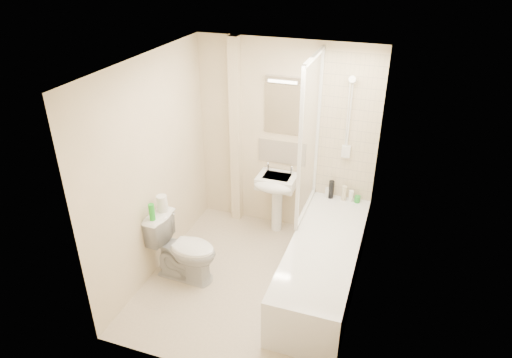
% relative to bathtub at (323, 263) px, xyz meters
% --- Properties ---
extents(floor, '(2.50, 2.50, 0.00)m').
position_rel_bathtub_xyz_m(floor, '(-0.75, -0.20, -0.29)').
color(floor, beige).
rests_on(floor, ground).
extents(wall_back, '(2.20, 0.02, 2.40)m').
position_rel_bathtub_xyz_m(wall_back, '(-0.75, 1.05, 0.91)').
color(wall_back, beige).
rests_on(wall_back, ground).
extents(wall_left, '(0.02, 2.50, 2.40)m').
position_rel_bathtub_xyz_m(wall_left, '(-1.85, -0.20, 0.91)').
color(wall_left, beige).
rests_on(wall_left, ground).
extents(wall_right, '(0.02, 2.50, 2.40)m').
position_rel_bathtub_xyz_m(wall_right, '(0.35, -0.20, 0.91)').
color(wall_right, beige).
rests_on(wall_right, ground).
extents(ceiling, '(2.20, 2.50, 0.02)m').
position_rel_bathtub_xyz_m(ceiling, '(-0.75, -0.20, 2.11)').
color(ceiling, white).
rests_on(ceiling, wall_back).
extents(tile_back, '(0.70, 0.01, 1.75)m').
position_rel_bathtub_xyz_m(tile_back, '(0.00, 1.04, 1.14)').
color(tile_back, beige).
rests_on(tile_back, wall_back).
extents(tile_right, '(0.01, 2.10, 1.75)m').
position_rel_bathtub_xyz_m(tile_right, '(0.34, 0.00, 1.14)').
color(tile_right, beige).
rests_on(tile_right, wall_right).
extents(pipe_boxing, '(0.12, 0.12, 2.40)m').
position_rel_bathtub_xyz_m(pipe_boxing, '(-1.37, 0.99, 0.91)').
color(pipe_boxing, beige).
rests_on(pipe_boxing, ground).
extents(splashback, '(0.60, 0.02, 0.30)m').
position_rel_bathtub_xyz_m(splashback, '(-0.78, 1.04, 0.74)').
color(splashback, beige).
rests_on(splashback, wall_back).
extents(mirror, '(0.46, 0.01, 0.60)m').
position_rel_bathtub_xyz_m(mirror, '(-0.78, 1.04, 1.29)').
color(mirror, white).
rests_on(mirror, wall_back).
extents(strip_light, '(0.42, 0.07, 0.07)m').
position_rel_bathtub_xyz_m(strip_light, '(-0.78, 1.02, 1.66)').
color(strip_light, silver).
rests_on(strip_light, wall_back).
extents(bathtub, '(0.70, 2.10, 0.55)m').
position_rel_bathtub_xyz_m(bathtub, '(0.00, 0.00, 0.00)').
color(bathtub, white).
rests_on(bathtub, ground).
extents(shower_screen, '(0.04, 0.92, 1.80)m').
position_rel_bathtub_xyz_m(shower_screen, '(-0.35, 0.60, 1.16)').
color(shower_screen, white).
rests_on(shower_screen, bathtub).
extents(shower_fixture, '(0.10, 0.16, 0.99)m').
position_rel_bathtub_xyz_m(shower_fixture, '(-0.00, 0.99, 1.26)').
color(shower_fixture, white).
rests_on(shower_fixture, wall_back).
extents(pedestal_sink, '(0.47, 0.45, 0.91)m').
position_rel_bathtub_xyz_m(pedestal_sink, '(-0.78, 0.81, 0.35)').
color(pedestal_sink, white).
rests_on(pedestal_sink, ground).
extents(bottle_white_a, '(0.05, 0.05, 0.13)m').
position_rel_bathtub_xyz_m(bottle_white_a, '(-0.17, 0.96, 0.33)').
color(bottle_white_a, silver).
rests_on(bottle_white_a, bathtub).
extents(bottle_black_b, '(0.06, 0.06, 0.23)m').
position_rel_bathtub_xyz_m(bottle_black_b, '(-0.12, 0.96, 0.38)').
color(bottle_black_b, black).
rests_on(bottle_black_b, bathtub).
extents(bottle_cream, '(0.06, 0.06, 0.19)m').
position_rel_bathtub_xyz_m(bottle_cream, '(0.03, 0.96, 0.35)').
color(bottle_cream, beige).
rests_on(bottle_cream, bathtub).
extents(bottle_white_b, '(0.06, 0.06, 0.14)m').
position_rel_bathtub_xyz_m(bottle_white_b, '(0.12, 0.96, 0.33)').
color(bottle_white_b, white).
rests_on(bottle_white_b, bathtub).
extents(bottle_green, '(0.07, 0.07, 0.08)m').
position_rel_bathtub_xyz_m(bottle_green, '(0.20, 0.96, 0.30)').
color(bottle_green, green).
rests_on(bottle_green, bathtub).
extents(toilet, '(0.49, 0.78, 0.75)m').
position_rel_bathtub_xyz_m(toilet, '(-1.47, -0.35, 0.09)').
color(toilet, white).
rests_on(toilet, ground).
extents(toilet_roll_lower, '(0.11, 0.11, 0.09)m').
position_rel_bathtub_xyz_m(toilet_roll_lower, '(-1.73, -0.26, 0.51)').
color(toilet_roll_lower, white).
rests_on(toilet_roll_lower, toilet).
extents(toilet_roll_upper, '(0.11, 0.11, 0.10)m').
position_rel_bathtub_xyz_m(toilet_roll_upper, '(-1.73, -0.28, 0.61)').
color(toilet_roll_upper, white).
rests_on(toilet_roll_upper, toilet_roll_lower).
extents(green_bottle, '(0.06, 0.06, 0.19)m').
position_rel_bathtub_xyz_m(green_bottle, '(-1.75, -0.46, 0.56)').
color(green_bottle, green).
rests_on(green_bottle, toilet).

